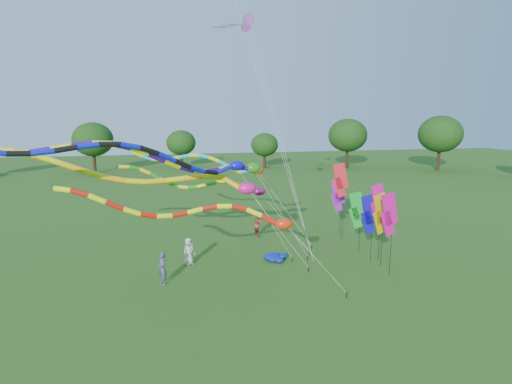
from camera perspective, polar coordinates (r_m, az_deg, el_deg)
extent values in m
plane|color=#2A5817|center=(21.91, 5.06, -13.83)|extent=(160.00, 160.00, 0.00)
cylinder|color=#382314|center=(74.85, 23.13, 3.56)|extent=(0.50, 0.50, 2.37)
ellipsoid|color=#173B10|center=(74.59, 23.30, 5.92)|extent=(5.01, 5.01, 4.26)
cylinder|color=#382314|center=(73.21, 11.99, 4.30)|extent=(0.50, 0.50, 3.08)
ellipsoid|color=#173B10|center=(72.91, 12.11, 7.45)|extent=(6.50, 6.50, 5.52)
cylinder|color=#382314|center=(71.41, 1.16, 4.36)|extent=(0.50, 0.50, 3.04)
ellipsoid|color=#173B10|center=(71.11, 1.18, 7.54)|extent=(6.41, 6.41, 5.45)
cylinder|color=#382314|center=(72.96, -9.82, 4.25)|extent=(0.50, 0.50, 2.81)
ellipsoid|color=#173B10|center=(72.67, -9.91, 7.13)|extent=(5.94, 5.94, 5.05)
cylinder|color=#382314|center=(74.81, -21.35, 3.69)|extent=(0.50, 0.50, 2.42)
ellipsoid|color=#173B10|center=(74.55, -21.51, 6.11)|extent=(5.12, 5.12, 4.35)
cylinder|color=black|center=(22.13, 11.99, -13.34)|extent=(0.05, 0.05, 0.30)
cylinder|color=silver|center=(21.03, 8.03, -8.86)|extent=(0.02, 0.02, 4.78)
ellipsoid|color=red|center=(20.21, 3.79, -4.26)|extent=(0.83, 0.53, 0.53)
cylinder|color=red|center=(20.16, 1.79, -3.74)|extent=(0.24, 0.24, 0.81)
cylinder|color=#E5F80C|center=(20.18, -0.23, -2.76)|extent=(0.24, 0.24, 0.77)
cylinder|color=red|center=(20.23, -2.23, -2.12)|extent=(0.24, 0.24, 0.72)
cylinder|color=#E5F80C|center=(20.28, -4.21, -1.91)|extent=(0.24, 0.24, 0.70)
cylinder|color=red|center=(20.32, -6.18, -2.08)|extent=(0.24, 0.24, 0.71)
cylinder|color=#E5F80C|center=(20.33, -8.14, -2.50)|extent=(0.24, 0.24, 0.72)
cylinder|color=red|center=(20.30, -10.11, -2.93)|extent=(0.24, 0.24, 0.72)
cylinder|color=#E5F80C|center=(20.23, -12.11, -3.15)|extent=(0.24, 0.24, 0.72)
cylinder|color=red|center=(20.12, -14.15, -3.03)|extent=(0.24, 0.24, 0.74)
cylinder|color=#E5F80C|center=(20.01, -16.23, -2.52)|extent=(0.24, 0.24, 0.78)
cylinder|color=red|center=(19.92, -18.34, -1.73)|extent=(0.24, 0.24, 0.80)
cylinder|color=#E5F80C|center=(19.89, -20.43, -0.85)|extent=(0.24, 0.24, 0.78)
cylinder|color=red|center=(19.96, -22.47, -0.11)|extent=(0.24, 0.24, 0.74)
cylinder|color=#E5F80C|center=(20.15, -24.40, 0.32)|extent=(0.24, 0.24, 0.70)
cylinder|color=black|center=(25.14, 7.00, -10.24)|extent=(0.05, 0.05, 0.30)
cylinder|color=silver|center=(23.97, 3.02, -4.95)|extent=(0.02, 0.02, 5.90)
ellipsoid|color=#DE1880|center=(23.18, -1.22, 0.50)|extent=(1.02, 0.66, 0.66)
cylinder|color=#F4AA0C|center=(23.29, -3.38, 1.28)|extent=(0.30, 0.30, 1.27)
cylinder|color=yellow|center=(23.45, -5.87, 2.07)|extent=(0.30, 0.30, 1.00)
cylinder|color=#F4AA0C|center=(23.42, -8.30, 1.94)|extent=(0.30, 0.30, 1.00)
cylinder|color=yellow|center=(23.38, -10.73, 1.64)|extent=(0.30, 0.30, 1.01)
cylinder|color=#F4AA0C|center=(23.31, -13.19, 1.39)|extent=(0.30, 0.30, 1.01)
cylinder|color=yellow|center=(23.24, -15.67, 1.35)|extent=(0.30, 0.30, 1.02)
cylinder|color=#F4AA0C|center=(23.17, -18.19, 1.64)|extent=(0.30, 0.30, 1.05)
cylinder|color=yellow|center=(23.14, -20.74, 2.25)|extent=(0.30, 0.30, 1.08)
cylinder|color=#F4AA0C|center=(23.17, -23.29, 3.06)|extent=(0.30, 0.30, 1.09)
cylinder|color=yellow|center=(23.30, -25.79, 3.87)|extent=(0.30, 0.30, 1.06)
cylinder|color=#F4AA0C|center=(23.55, -28.20, 4.50)|extent=(0.30, 0.30, 1.03)
cylinder|color=yellow|center=(23.91, -30.46, 4.80)|extent=(0.30, 0.30, 1.00)
cylinder|color=black|center=(27.01, 6.86, -8.76)|extent=(0.05, 0.05, 0.30)
cylinder|color=silver|center=(25.04, 3.48, -3.05)|extent=(0.02, 0.02, 6.97)
ellipsoid|color=#1F8518|center=(23.48, -0.37, 3.23)|extent=(0.89, 0.57, 0.57)
cylinder|color=#370B7C|center=(23.29, -2.25, 3.31)|extent=(0.26, 0.26, 0.93)
cylinder|color=#E9E90C|center=(23.05, -4.20, 3.23)|extent=(0.26, 0.26, 0.82)
cylinder|color=#370B7C|center=(22.57, -5.83, 2.88)|extent=(0.26, 0.26, 0.82)
cylinder|color=#E9E90C|center=(22.06, -7.51, 2.79)|extent=(0.26, 0.26, 0.84)
cylinder|color=#370B7C|center=(21.55, -9.27, 3.07)|extent=(0.26, 0.26, 0.87)
cylinder|color=#E9E90C|center=(21.06, -11.15, 3.68)|extent=(0.26, 0.26, 0.90)
cylinder|color=#370B7C|center=(20.64, -13.15, 4.51)|extent=(0.26, 0.26, 0.90)
cylinder|color=#E9E90C|center=(20.30, -15.29, 5.33)|extent=(0.26, 0.26, 0.87)
cylinder|color=#370B7C|center=(20.06, -17.53, 5.91)|extent=(0.26, 0.26, 0.83)
cylinder|color=#E9E90C|center=(19.94, -19.85, 6.10)|extent=(0.26, 0.26, 0.81)
cylinder|color=#370B7C|center=(19.91, -22.19, 5.90)|extent=(0.26, 0.26, 0.82)
cylinder|color=#E9E90C|center=(19.97, -24.53, 5.43)|extent=(0.26, 0.26, 0.84)
cylinder|color=#370B7C|center=(20.09, -26.85, 4.90)|extent=(0.26, 0.26, 0.84)
cylinder|color=#E9E90C|center=(20.23, -29.15, 4.55)|extent=(0.26, 0.26, 0.83)
cylinder|color=black|center=(26.68, 4.82, -8.96)|extent=(0.05, 0.05, 0.30)
cylinder|color=silver|center=(24.62, 1.37, -3.05)|extent=(0.02, 0.02, 7.15)
ellipsoid|color=#0C0EB2|center=(22.99, -2.59, 3.51)|extent=(0.84, 0.54, 0.54)
cylinder|color=#0C16C4|center=(22.62, -4.29, 3.01)|extent=(0.24, 0.24, 0.91)
cylinder|color=black|center=(22.14, -6.09, 2.65)|extent=(0.24, 0.24, 0.89)
cylinder|color=#0C16C4|center=(21.55, -7.85, 3.01)|extent=(0.24, 0.24, 0.92)
cylinder|color=black|center=(20.99, -9.76, 3.71)|extent=(0.24, 0.24, 0.95)
cylinder|color=#0C16C4|center=(20.51, -11.83, 4.57)|extent=(0.24, 0.24, 0.94)
cylinder|color=black|center=(20.11, -14.06, 5.38)|extent=(0.24, 0.24, 0.91)
cylinder|color=#0C16C4|center=(19.83, -16.44, 5.91)|extent=(0.24, 0.24, 0.88)
cylinder|color=black|center=(19.66, -18.92, 6.03)|extent=(0.24, 0.24, 0.87)
cylinder|color=#0C16C4|center=(19.58, -21.45, 5.77)|extent=(0.24, 0.24, 0.88)
cylinder|color=black|center=(19.58, -23.99, 5.27)|extent=(0.24, 0.24, 0.89)
cylinder|color=#0C16C4|center=(19.63, -26.53, 4.77)|extent=(0.24, 0.24, 0.88)
cylinder|color=black|center=(19.70, -29.07, 4.49)|extent=(0.24, 0.24, 0.87)
cylinder|color=black|center=(29.19, 7.39, -7.30)|extent=(0.05, 0.05, 0.30)
cylinder|color=silver|center=(28.45, 3.83, -2.18)|extent=(0.02, 0.02, 6.23)
ellipsoid|color=red|center=(28.08, 0.15, 2.90)|extent=(0.85, 0.55, 0.55)
cylinder|color=#0DA5DF|center=(27.95, -1.29, 2.76)|extent=(0.25, 0.25, 0.80)
cylinder|color=#CBE20B|center=(27.75, -2.74, 2.97)|extent=(0.25, 0.25, 0.78)
cylinder|color=#0DA5DF|center=(27.72, -4.17, 3.70)|extent=(0.25, 0.25, 0.77)
cylinder|color=#CBE20B|center=(27.79, -5.57, 4.33)|extent=(0.25, 0.25, 0.73)
cylinder|color=#0DA5DF|center=(27.95, -6.94, 4.73)|extent=(0.25, 0.25, 0.70)
cylinder|color=#CBE20B|center=(28.20, -8.25, 4.84)|extent=(0.25, 0.25, 0.70)
cylinder|color=#0DA5DF|center=(28.53, -9.52, 4.71)|extent=(0.25, 0.25, 0.72)
cylinder|color=#CBE20B|center=(28.89, -10.74, 4.46)|extent=(0.25, 0.25, 0.72)
cylinder|color=#0DA5DF|center=(29.26, -11.93, 4.26)|extent=(0.25, 0.25, 0.71)
cylinder|color=#CBE20B|center=(29.62, -13.11, 4.23)|extent=(0.25, 0.25, 0.70)
cylinder|color=#0DA5DF|center=(29.93, -14.30, 4.46)|extent=(0.25, 0.25, 0.71)
cylinder|color=#CBE20B|center=(30.18, -15.52, 4.91)|extent=(0.25, 0.25, 0.75)
cylinder|color=#0DA5DF|center=(30.38, -16.78, 5.51)|extent=(0.25, 0.25, 0.77)
cylinder|color=#CBE20B|center=(30.53, -18.06, 6.10)|extent=(0.25, 0.25, 0.76)
cylinder|color=black|center=(28.08, 7.14, -8.02)|extent=(0.05, 0.05, 0.30)
cylinder|color=silver|center=(27.17, 3.86, -3.96)|extent=(0.02, 0.02, 5.13)
ellipsoid|color=#7E0B57|center=(26.52, 0.42, 0.08)|extent=(0.79, 0.51, 0.51)
cylinder|color=#1F9413|center=(26.15, -0.90, 0.40)|extent=(0.23, 0.23, 0.90)
cylinder|color=yellow|center=(25.82, -2.13, 0.99)|extent=(0.23, 0.23, 0.62)
cylinder|color=#1F9413|center=(25.86, -3.42, 1.31)|extent=(0.23, 0.23, 0.59)
cylinder|color=yellow|center=(25.99, -4.70, 1.33)|extent=(0.23, 0.23, 0.60)
cylinder|color=#1F9413|center=(26.18, -5.96, 1.13)|extent=(0.23, 0.23, 0.63)
cylinder|color=yellow|center=(26.40, -7.20, 0.84)|extent=(0.23, 0.23, 0.63)
cylinder|color=#1F9413|center=(26.62, -8.43, 0.63)|extent=(0.23, 0.23, 0.60)
cylinder|color=yellow|center=(26.79, -9.64, 0.64)|extent=(0.23, 0.23, 0.59)
cylinder|color=#1F9413|center=(26.90, -10.86, 0.92)|extent=(0.23, 0.23, 0.61)
cylinder|color=yellow|center=(26.94, -12.09, 1.44)|extent=(0.23, 0.23, 0.65)
cylinder|color=#1F9413|center=(26.92, -13.34, 2.09)|extent=(0.23, 0.23, 0.67)
cylinder|color=yellow|center=(26.85, -14.62, 2.70)|extent=(0.23, 0.23, 0.66)
cylinder|color=#1F9413|center=(26.76, -15.91, 3.11)|extent=(0.23, 0.23, 0.63)
cylinder|color=yellow|center=(26.68, -17.20, 3.22)|extent=(0.23, 0.23, 0.61)
cylinder|color=black|center=(26.13, 7.67, -9.45)|extent=(0.04, 0.04, 0.30)
cylinder|color=silver|center=(25.62, 1.37, 11.66)|extent=(0.01, 0.01, 19.51)
cylinder|color=black|center=(26.13, 7.67, -9.45)|extent=(0.04, 0.04, 0.30)
cylinder|color=silver|center=(24.22, 0.64, 17.17)|extent=(0.01, 0.01, 23.94)
cylinder|color=black|center=(26.13, 7.67, -9.45)|extent=(0.04, 0.04, 0.30)
cylinder|color=silver|center=(27.08, 2.99, 7.47)|extent=(0.01, 0.01, 16.07)
cone|color=purple|center=(30.26, -1.30, 21.69)|extent=(1.65, 1.70, 1.44)
cube|color=purple|center=(30.10, -2.70, 21.45)|extent=(0.90, 0.12, 0.04)
cube|color=purple|center=(29.99, -3.81, 21.25)|extent=(0.90, 0.12, 0.04)
cube|color=purple|center=(29.89, -4.92, 21.03)|extent=(0.90, 0.12, 0.04)
cylinder|color=black|center=(26.91, 15.19, -5.08)|extent=(0.02, 0.02, 3.94)
cube|color=#140EC5|center=(26.49, 14.91, -2.26)|extent=(1.16, 0.08, 1.93)
cube|color=#140EC5|center=(26.63, 14.68, -3.95)|extent=(1.01, 0.08, 1.51)
cylinder|color=black|center=(32.69, 11.19, -2.26)|extent=(0.02, 0.02, 3.87)
cube|color=purple|center=(32.37, 10.89, 0.04)|extent=(1.15, 0.29, 1.93)
cube|color=purple|center=(32.51, 10.71, -1.34)|extent=(1.00, 0.26, 1.51)
cylinder|color=black|center=(26.48, 16.51, -5.19)|extent=(0.02, 0.02, 4.12)
cube|color=#E49D0C|center=(25.99, 16.31, -2.16)|extent=(1.14, 0.35, 1.93)
cube|color=#E49D0C|center=(26.12, 16.09, -3.89)|extent=(1.00, 0.31, 1.51)
cylinder|color=black|center=(25.04, 17.60, -5.77)|extent=(0.02, 0.02, 4.42)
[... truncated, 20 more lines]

